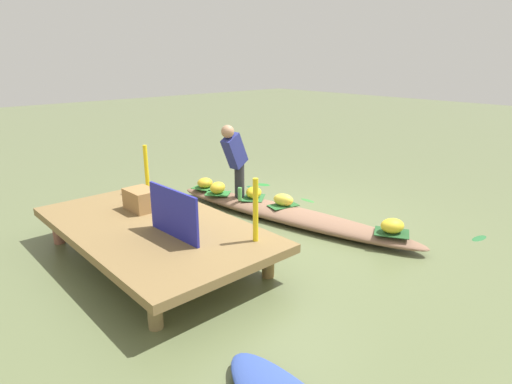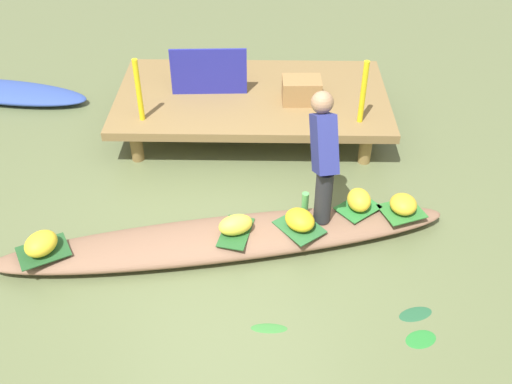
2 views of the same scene
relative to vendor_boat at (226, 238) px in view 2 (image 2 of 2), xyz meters
The scene contains 23 objects.
canal_water 0.10m from the vendor_boat, ahead, with size 40.00×40.00×0.00m, color #606B43.
dock_platform 2.17m from the vendor_boat, 84.67° to the left, with size 3.20×1.80×0.46m.
vendor_boat is the anchor object (origin of this frame).
moored_boat 4.19m from the vendor_boat, 137.87° to the left, with size 2.34×0.58×0.17m, color #334EA4.
leaf_mat_0 1.71m from the vendor_boat, 10.15° to the left, with size 0.38×0.33×0.01m, color #307631.
banana_bunch_0 1.72m from the vendor_boat, 10.15° to the left, with size 0.27×0.25×0.17m, color gold.
leaf_mat_1 0.15m from the vendor_boat, 17.06° to the right, with size 0.45×0.25×0.01m, color #255C29.
banana_bunch_1 0.23m from the vendor_boat, 17.06° to the right, with size 0.32×0.20×0.19m, color yellow.
leaf_mat_2 0.70m from the vendor_boat, ahead, with size 0.42×0.32×0.01m, color #2B6733.
banana_bunch_2 0.72m from the vendor_boat, ahead, with size 0.30×0.25×0.18m, color yellow.
leaf_mat_3 1.63m from the vendor_boat, 168.89° to the right, with size 0.43×0.33×0.01m, color #225026.
banana_bunch_3 1.64m from the vendor_boat, 168.89° to the right, with size 0.31×0.25×0.19m, color yellow.
leaf_mat_4 1.32m from the vendor_boat, 15.18° to the left, with size 0.39×0.29×0.01m, color #2C7B35.
banana_bunch_4 1.33m from the vendor_boat, 15.18° to the left, with size 0.28×0.22×0.20m, color yellow.
vendor_person 1.22m from the vendor_boat, 17.32° to the left, with size 0.27×0.50×1.21m.
water_bottle 0.83m from the vendor_boat, 21.51° to the left, with size 0.07×0.07×0.21m, color #58AF59.
market_banner 2.26m from the vendor_boat, 97.96° to the left, with size 0.88×0.03×0.56m, color #252898.
railing_post_west 1.97m from the vendor_boat, 122.92° to the left, with size 0.06×0.06×0.72m, color yellow.
railing_post_east 2.20m from the vendor_boat, 47.80° to the left, with size 0.06×0.06×0.72m, color yellow.
produce_crate 2.18m from the vendor_boat, 68.72° to the left, with size 0.44×0.32×0.28m, color #9B7242.
drifting_plant_0 1.82m from the vendor_boat, 25.86° to the right, with size 0.30×0.14×0.01m, color #235936.
drifting_plant_1 1.05m from the vendor_boat, 66.97° to the right, with size 0.30×0.10×0.01m, color #387E36.
drifting_plant_3 1.94m from the vendor_boat, 32.83° to the right, with size 0.26×0.17×0.01m, color #277E2F.
Camera 2 is at (0.36, -4.06, 3.86)m, focal length 41.43 mm.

